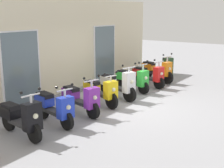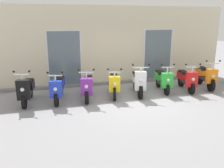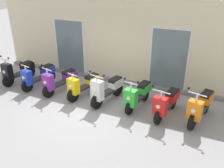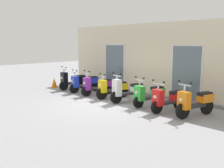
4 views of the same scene
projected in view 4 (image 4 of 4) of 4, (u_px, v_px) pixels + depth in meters
The scene contains 11 objects.
ground_plane at pixel (105, 103), 10.38m from camera, with size 40.00×40.00×0.00m, color #939399.
storefront_facade at pixel (148, 61), 12.00m from camera, with size 10.36×0.50×3.25m.
scooter_black at pixel (73, 80), 13.41m from camera, with size 0.56×1.55×1.21m.
scooter_blue at pixel (84, 83), 12.66m from camera, with size 0.65×1.55×1.13m.
scooter_purple at pixel (97, 86), 11.94m from camera, with size 0.71×1.59×1.18m.
scooter_yellow at pixel (113, 88), 11.27m from camera, with size 0.71×1.54×1.12m.
scooter_white at pixel (127, 90), 10.58m from camera, with size 0.74×1.62×1.24m.
scooter_green at pixel (149, 94), 9.89m from camera, with size 0.62×1.49×1.17m.
scooter_red at pixel (168, 99), 9.11m from camera, with size 0.68×1.51×1.15m.
scooter_orange at pixel (195, 102), 8.50m from camera, with size 0.73×1.61×1.22m.
traffic_cone at pixel (54, 83), 13.97m from camera, with size 0.32×0.32×0.52m, color orange.
Camera 4 is at (7.49, -6.81, 2.42)m, focal length 41.88 mm.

